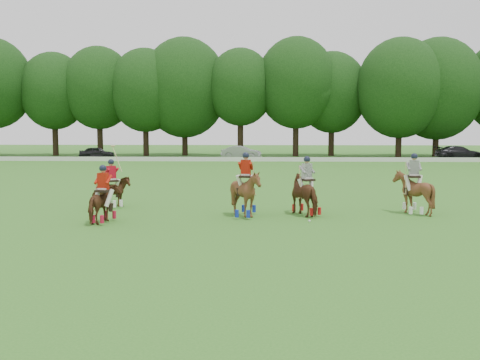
{
  "coord_description": "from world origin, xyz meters",
  "views": [
    {
      "loc": [
        2.52,
        -16.46,
        3.43
      ],
      "look_at": [
        1.68,
        4.2,
        1.4
      ],
      "focal_mm": 40.0,
      "sensor_mm": 36.0,
      "label": 1
    }
  ],
  "objects_px": {
    "car_mid": "(241,152)",
    "polo_red_b": "(112,191)",
    "polo_red_c": "(246,193)",
    "polo_stripe_a": "(307,194)",
    "polo_ball": "(309,221)",
    "polo_stripe_b": "(413,192)",
    "car_left": "(97,153)",
    "car_right": "(459,153)",
    "polo_red_a": "(104,203)"
  },
  "relations": [
    {
      "from": "car_mid",
      "to": "polo_red_b",
      "type": "distance_m",
      "value": 36.63
    },
    {
      "from": "polo_red_c",
      "to": "polo_stripe_a",
      "type": "bearing_deg",
      "value": 12.49
    },
    {
      "from": "polo_red_b",
      "to": "polo_ball",
      "type": "bearing_deg",
      "value": -21.76
    },
    {
      "from": "polo_stripe_a",
      "to": "polo_ball",
      "type": "bearing_deg",
      "value": -90.87
    },
    {
      "from": "polo_stripe_b",
      "to": "car_left",
      "type": "bearing_deg",
      "value": 123.07
    },
    {
      "from": "car_left",
      "to": "car_right",
      "type": "bearing_deg",
      "value": -96.78
    },
    {
      "from": "car_right",
      "to": "polo_red_c",
      "type": "distance_m",
      "value": 44.42
    },
    {
      "from": "car_right",
      "to": "polo_stripe_b",
      "type": "height_order",
      "value": "polo_stripe_b"
    },
    {
      "from": "car_right",
      "to": "polo_stripe_b",
      "type": "xyz_separation_m",
      "value": [
        -15.41,
        -37.53,
        0.15
      ]
    },
    {
      "from": "car_right",
      "to": "polo_stripe_a",
      "type": "distance_m",
      "value": 42.82
    },
    {
      "from": "polo_red_a",
      "to": "polo_red_c",
      "type": "bearing_deg",
      "value": 16.91
    },
    {
      "from": "polo_red_a",
      "to": "polo_stripe_a",
      "type": "xyz_separation_m",
      "value": [
        7.46,
        2.07,
        0.1
      ]
    },
    {
      "from": "car_right",
      "to": "car_mid",
      "type": "bearing_deg",
      "value": 86.87
    },
    {
      "from": "car_left",
      "to": "car_mid",
      "type": "xyz_separation_m",
      "value": [
        16.14,
        0.0,
        0.06
      ]
    },
    {
      "from": "car_right",
      "to": "polo_red_c",
      "type": "bearing_deg",
      "value": 147.08
    },
    {
      "from": "polo_red_a",
      "to": "polo_red_b",
      "type": "distance_m",
      "value": 3.79
    },
    {
      "from": "car_mid",
      "to": "polo_red_c",
      "type": "height_order",
      "value": "polo_red_c"
    },
    {
      "from": "polo_red_a",
      "to": "car_right",
      "type": "bearing_deg",
      "value": 55.9
    },
    {
      "from": "polo_red_c",
      "to": "polo_stripe_a",
      "type": "distance_m",
      "value": 2.44
    },
    {
      "from": "polo_red_c",
      "to": "polo_ball",
      "type": "relative_size",
      "value": 27.64
    },
    {
      "from": "car_right",
      "to": "polo_ball",
      "type": "xyz_separation_m",
      "value": [
        -19.71,
        -39.66,
        -0.68
      ]
    },
    {
      "from": "car_right",
      "to": "polo_stripe_a",
      "type": "height_order",
      "value": "polo_stripe_a"
    },
    {
      "from": "car_left",
      "to": "polo_red_a",
      "type": "bearing_deg",
      "value": -169.21
    },
    {
      "from": "polo_red_b",
      "to": "polo_stripe_b",
      "type": "relative_size",
      "value": 1.09
    },
    {
      "from": "car_left",
      "to": "polo_red_b",
      "type": "relative_size",
      "value": 1.46
    },
    {
      "from": "polo_red_a",
      "to": "polo_red_c",
      "type": "height_order",
      "value": "polo_red_c"
    },
    {
      "from": "car_right",
      "to": "polo_red_a",
      "type": "bearing_deg",
      "value": 142.76
    },
    {
      "from": "car_right",
      "to": "polo_red_b",
      "type": "height_order",
      "value": "polo_red_b"
    },
    {
      "from": "car_mid",
      "to": "car_right",
      "type": "distance_m",
      "value": 23.71
    },
    {
      "from": "polo_red_c",
      "to": "polo_stripe_a",
      "type": "height_order",
      "value": "polo_red_c"
    },
    {
      "from": "polo_red_b",
      "to": "polo_ball",
      "type": "xyz_separation_m",
      "value": [
        8.2,
        -3.27,
        -0.68
      ]
    },
    {
      "from": "car_mid",
      "to": "polo_ball",
      "type": "height_order",
      "value": "car_mid"
    },
    {
      "from": "car_mid",
      "to": "polo_stripe_a",
      "type": "relative_size",
      "value": 1.88
    },
    {
      "from": "car_right",
      "to": "polo_red_a",
      "type": "xyz_separation_m",
      "value": [
        -27.15,
        -40.1,
        0.01
      ]
    },
    {
      "from": "car_left",
      "to": "polo_red_a",
      "type": "distance_m",
      "value": 42.06
    },
    {
      "from": "car_left",
      "to": "polo_stripe_a",
      "type": "relative_size",
      "value": 1.66
    },
    {
      "from": "car_right",
      "to": "polo_red_b",
      "type": "bearing_deg",
      "value": 139.38
    },
    {
      "from": "polo_stripe_a",
      "to": "polo_stripe_b",
      "type": "relative_size",
      "value": 0.96
    },
    {
      "from": "polo_red_a",
      "to": "polo_red_c",
      "type": "distance_m",
      "value": 5.31
    },
    {
      "from": "car_mid",
      "to": "polo_red_c",
      "type": "bearing_deg",
      "value": -168.5
    },
    {
      "from": "polo_stripe_a",
      "to": "car_mid",
      "type": "bearing_deg",
      "value": 96.03
    },
    {
      "from": "polo_stripe_a",
      "to": "polo_red_c",
      "type": "bearing_deg",
      "value": -167.51
    },
    {
      "from": "car_left",
      "to": "polo_red_c",
      "type": "height_order",
      "value": "polo_red_c"
    },
    {
      "from": "polo_red_b",
      "to": "polo_ball",
      "type": "height_order",
      "value": "polo_red_b"
    },
    {
      "from": "car_right",
      "to": "polo_ball",
      "type": "bearing_deg",
      "value": 150.43
    },
    {
      "from": "car_right",
      "to": "polo_red_c",
      "type": "height_order",
      "value": "polo_red_c"
    },
    {
      "from": "car_mid",
      "to": "polo_stripe_b",
      "type": "bearing_deg",
      "value": -158.46
    },
    {
      "from": "car_left",
      "to": "polo_red_c",
      "type": "bearing_deg",
      "value": -162.03
    },
    {
      "from": "car_left",
      "to": "polo_red_a",
      "type": "height_order",
      "value": "polo_red_a"
    },
    {
      "from": "polo_stripe_b",
      "to": "polo_ball",
      "type": "relative_size",
      "value": 26.83
    }
  ]
}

